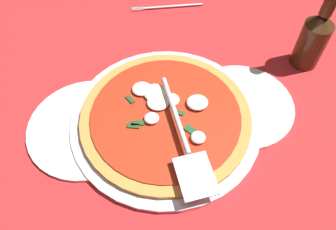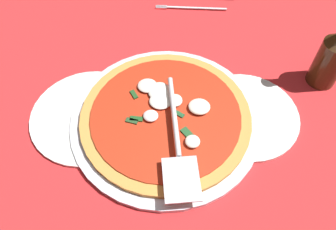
{
  "view_description": "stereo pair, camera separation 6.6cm",
  "coord_description": "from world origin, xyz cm",
  "px_view_note": "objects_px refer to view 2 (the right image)",
  "views": [
    {
      "loc": [
        -4.94,
        -32.19,
        56.5
      ],
      "look_at": [
        0.48,
        5.77,
        2.48
      ],
      "focal_mm": 35.36,
      "sensor_mm": 36.0,
      "label": 1
    },
    {
      "loc": [
        1.66,
        -32.55,
        56.5
      ],
      "look_at": [
        0.48,
        5.77,
        2.48
      ],
      "focal_mm": 35.36,
      "sensor_mm": 36.0,
      "label": 2
    }
  ],
  "objects_px": {
    "dinner_plate_left": "(89,116)",
    "pizza": "(168,115)",
    "pizza_server": "(177,142)",
    "beer_bottle": "(333,55)",
    "place_setting_far": "(197,3)",
    "dinner_plate_right": "(245,115)"
  },
  "relations": [
    {
      "from": "dinner_plate_right",
      "to": "pizza_server",
      "type": "height_order",
      "value": "pizza_server"
    },
    {
      "from": "place_setting_far",
      "to": "beer_bottle",
      "type": "bearing_deg",
      "value": 136.04
    },
    {
      "from": "dinner_plate_right",
      "to": "pizza",
      "type": "distance_m",
      "value": 0.16
    },
    {
      "from": "dinner_plate_left",
      "to": "place_setting_far",
      "type": "xyz_separation_m",
      "value": [
        0.23,
        0.39,
        -0.0
      ]
    },
    {
      "from": "pizza",
      "to": "place_setting_far",
      "type": "xyz_separation_m",
      "value": [
        0.07,
        0.39,
        -0.02
      ]
    },
    {
      "from": "pizza",
      "to": "beer_bottle",
      "type": "relative_size",
      "value": 1.56
    },
    {
      "from": "pizza_server",
      "to": "beer_bottle",
      "type": "distance_m",
      "value": 0.38
    },
    {
      "from": "pizza",
      "to": "pizza_server",
      "type": "height_order",
      "value": "pizza_server"
    },
    {
      "from": "dinner_plate_left",
      "to": "beer_bottle",
      "type": "distance_m",
      "value": 0.52
    },
    {
      "from": "dinner_plate_left",
      "to": "place_setting_far",
      "type": "bearing_deg",
      "value": 58.98
    },
    {
      "from": "pizza_server",
      "to": "beer_bottle",
      "type": "height_order",
      "value": "beer_bottle"
    },
    {
      "from": "dinner_plate_left",
      "to": "pizza",
      "type": "height_order",
      "value": "pizza"
    },
    {
      "from": "pizza",
      "to": "beer_bottle",
      "type": "height_order",
      "value": "beer_bottle"
    },
    {
      "from": "dinner_plate_left",
      "to": "beer_bottle",
      "type": "xyz_separation_m",
      "value": [
        0.5,
        0.11,
        0.07
      ]
    },
    {
      "from": "place_setting_far",
      "to": "dinner_plate_right",
      "type": "bearing_deg",
      "value": 105.04
    },
    {
      "from": "dinner_plate_right",
      "to": "place_setting_far",
      "type": "distance_m",
      "value": 0.39
    },
    {
      "from": "dinner_plate_left",
      "to": "pizza_server",
      "type": "xyz_separation_m",
      "value": [
        0.18,
        -0.08,
        0.04
      ]
    },
    {
      "from": "dinner_plate_right",
      "to": "dinner_plate_left",
      "type": "bearing_deg",
      "value": -178.12
    },
    {
      "from": "dinner_plate_right",
      "to": "pizza_server",
      "type": "distance_m",
      "value": 0.17
    },
    {
      "from": "dinner_plate_left",
      "to": "pizza_server",
      "type": "relative_size",
      "value": 0.89
    },
    {
      "from": "dinner_plate_right",
      "to": "pizza",
      "type": "height_order",
      "value": "pizza"
    },
    {
      "from": "place_setting_far",
      "to": "beer_bottle",
      "type": "relative_size",
      "value": 0.98
    }
  ]
}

